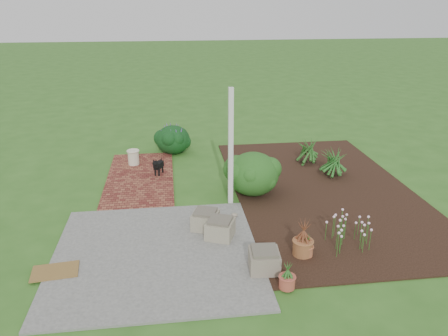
{
  "coord_description": "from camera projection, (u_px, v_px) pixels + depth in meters",
  "views": [
    {
      "loc": [
        -0.92,
        -8.32,
        4.1
      ],
      "look_at": [
        0.2,
        0.4,
        0.7
      ],
      "focal_mm": 35.0,
      "sensor_mm": 36.0,
      "label": 1
    }
  ],
  "objects": [
    {
      "name": "black_dog",
      "position": [
        158.0,
        165.0,
        10.74
      ],
      "size": [
        0.27,
        0.46,
        0.42
      ],
      "rotation": [
        0.0,
        0.0,
        -0.4
      ],
      "color": "black",
      "rests_on": "brick_path"
    },
    {
      "name": "purple_flowering_bush",
      "position": [
        173.0,
        139.0,
        12.36
      ],
      "size": [
        1.24,
        1.24,
        0.82
      ],
      "primitive_type": "ellipsoid",
      "rotation": [
        0.0,
        0.0,
        0.36
      ],
      "color": "black",
      "rests_on": "ground"
    },
    {
      "name": "coir_doormat",
      "position": [
        55.0,
        271.0,
        6.96
      ],
      "size": [
        0.77,
        0.54,
        0.02
      ],
      "primitive_type": "cube",
      "rotation": [
        0.0,
        0.0,
        0.11
      ],
      "color": "brown",
      "rests_on": "concrete_patio"
    },
    {
      "name": "brick_path",
      "position": [
        140.0,
        178.0,
        10.69
      ],
      "size": [
        1.6,
        3.5,
        0.04
      ],
      "primitive_type": "cube",
      "color": "maroon",
      "rests_on": "ground"
    },
    {
      "name": "terracotta_pot_small_left",
      "position": [
        306.0,
        251.0,
        7.4
      ],
      "size": [
        0.27,
        0.27,
        0.18
      ],
      "primitive_type": "cylinder",
      "rotation": [
        0.0,
        0.0,
        0.28
      ],
      "color": "#A85D38",
      "rests_on": "garden_bed"
    },
    {
      "name": "terracotta_pot_small_right",
      "position": [
        287.0,
        282.0,
        6.56
      ],
      "size": [
        0.31,
        0.31,
        0.2
      ],
      "primitive_type": "cylinder",
      "rotation": [
        0.0,
        0.0,
        0.39
      ],
      "color": "#A94B39",
      "rests_on": "garden_bed"
    },
    {
      "name": "concrete_patio",
      "position": [
        156.0,
        253.0,
        7.51
      ],
      "size": [
        3.5,
        3.5,
        0.04
      ],
      "primitive_type": "cube",
      "color": "#5C5C5A",
      "rests_on": "ground"
    },
    {
      "name": "veranda_post",
      "position": [
        231.0,
        148.0,
        8.96
      ],
      "size": [
        0.1,
        0.1,
        2.5
      ],
      "primitive_type": "cube",
      "color": "white",
      "rests_on": "ground"
    },
    {
      "name": "agapanthus_clump_front",
      "position": [
        307.0,
        148.0,
        11.53
      ],
      "size": [
        1.17,
        1.17,
        0.8
      ],
      "primitive_type": null,
      "rotation": [
        0.0,
        0.0,
        -0.38
      ],
      "color": "#0F3E14",
      "rests_on": "garden_bed"
    },
    {
      "name": "terracotta_pot_bronze",
      "position": [
        303.0,
        247.0,
        7.41
      ],
      "size": [
        0.35,
        0.35,
        0.27
      ],
      "primitive_type": "cylinder",
      "rotation": [
        0.0,
        0.0,
        -0.05
      ],
      "color": "#955A32",
      "rests_on": "garden_bed"
    },
    {
      "name": "stone_trough_near",
      "position": [
        264.0,
        261.0,
        6.98
      ],
      "size": [
        0.51,
        0.51,
        0.32
      ],
      "primitive_type": "cube",
      "rotation": [
        0.0,
        0.0,
        -0.08
      ],
      "color": "#726655",
      "rests_on": "concrete_patio"
    },
    {
      "name": "stone_trough_far",
      "position": [
        220.0,
        229.0,
        7.94
      ],
      "size": [
        0.62,
        0.62,
        0.32
      ],
      "primitive_type": "cube",
      "rotation": [
        0.0,
        0.0,
        -0.39
      ],
      "color": "gray",
      "rests_on": "concrete_patio"
    },
    {
      "name": "agapanthus_clump_back",
      "position": [
        333.0,
        159.0,
        10.65
      ],
      "size": [
        1.24,
        1.24,
        0.84
      ],
      "primitive_type": null,
      "rotation": [
        0.0,
        0.0,
        -0.43
      ],
      "color": "#123F14",
      "rests_on": "garden_bed"
    },
    {
      "name": "ground",
      "position": [
        217.0,
        206.0,
        9.28
      ],
      "size": [
        80.0,
        80.0,
        0.0
      ],
      "primitive_type": "plane",
      "color": "#30601E",
      "rests_on": "ground"
    },
    {
      "name": "garden_bed",
      "position": [
        322.0,
        190.0,
        10.04
      ],
      "size": [
        4.0,
        7.0,
        0.03
      ],
      "primitive_type": "cube",
      "color": "black",
      "rests_on": "ground"
    },
    {
      "name": "pink_flower_patch",
      "position": [
        352.0,
        231.0,
        7.64
      ],
      "size": [
        1.14,
        1.14,
        0.56
      ],
      "primitive_type": null,
      "rotation": [
        0.0,
        0.0,
        0.39
      ],
      "color": "#113D0F",
      "rests_on": "garden_bed"
    },
    {
      "name": "evergreen_shrub",
      "position": [
        253.0,
        173.0,
        9.67
      ],
      "size": [
        1.49,
        1.49,
        0.97
      ],
      "primitive_type": "ellipsoid",
      "rotation": [
        0.0,
        0.0,
        -0.39
      ],
      "color": "#17380C",
      "rests_on": "garden_bed"
    },
    {
      "name": "stone_trough_mid",
      "position": [
        205.0,
        220.0,
        8.26
      ],
      "size": [
        0.6,
        0.6,
        0.31
      ],
      "primitive_type": "cube",
      "rotation": [
        0.0,
        0.0,
        -0.34
      ],
      "color": "#716E56",
      "rests_on": "concrete_patio"
    },
    {
      "name": "cream_ceramic_urn",
      "position": [
        133.0,
        157.0,
        11.44
      ],
      "size": [
        0.36,
        0.36,
        0.38
      ],
      "primitive_type": "cylinder",
      "rotation": [
        0.0,
        0.0,
        -0.34
      ],
      "color": "beige",
      "rests_on": "brick_path"
    }
  ]
}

